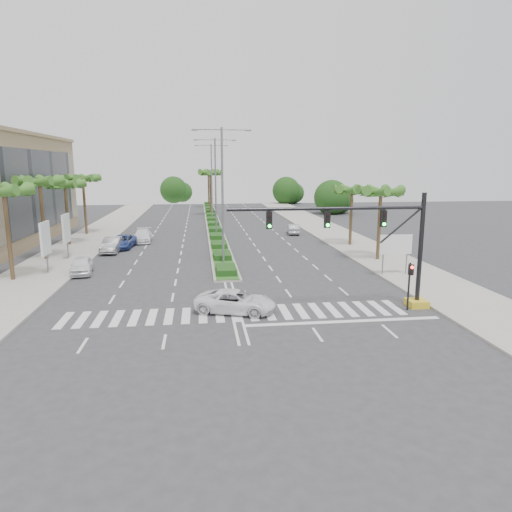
{
  "coord_description": "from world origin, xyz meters",
  "views": [
    {
      "loc": [
        -2.07,
        -26.29,
        8.84
      ],
      "look_at": [
        1.55,
        2.66,
        3.0
      ],
      "focal_mm": 32.0,
      "sensor_mm": 36.0,
      "label": 1
    }
  ],
  "objects": [
    {
      "name": "streetlight_far",
      "position": [
        0.0,
        46.0,
        6.81
      ],
      "size": [
        5.1,
        0.25,
        12.0
      ],
      "color": "slate",
      "rests_on": "ground"
    },
    {
      "name": "palm_median_b",
      "position": [
        0.0,
        70.0,
        7.17
      ],
      "size": [
        4.57,
        4.68,
        8.05
      ],
      "color": "brown",
      "rests_on": "ground"
    },
    {
      "name": "footpath_right",
      "position": [
        15.2,
        20.0,
        0.07
      ],
      "size": [
        6.0,
        120.0,
        0.15
      ],
      "primitive_type": "cube",
      "color": "gray",
      "rests_on": "ground"
    },
    {
      "name": "palm_left_far",
      "position": [
        -16.5,
        26.0,
        6.5
      ],
      "size": [
        4.57,
        4.68,
        7.35
      ],
      "color": "brown",
      "rests_on": "ground"
    },
    {
      "name": "palm_left_mid",
      "position": [
        -16.5,
        18.0,
        7.08
      ],
      "size": [
        4.57,
        4.68,
        7.95
      ],
      "color": "brown",
      "rests_on": "ground"
    },
    {
      "name": "palm_right_far",
      "position": [
        14.5,
        22.0,
        5.91
      ],
      "size": [
        4.57,
        4.68,
        6.75
      ],
      "color": "brown",
      "rests_on": "ground"
    },
    {
      "name": "billboard_far",
      "position": [
        -14.5,
        18.0,
        2.96
      ],
      "size": [
        0.18,
        2.1,
        4.35
      ],
      "color": "slate",
      "rests_on": "ground"
    },
    {
      "name": "car_parked_a",
      "position": [
        -11.8,
        11.88,
        0.7
      ],
      "size": [
        2.2,
        4.29,
        1.4
      ],
      "primitive_type": "imported",
      "rotation": [
        0.0,
        0.0,
        0.14
      ],
      "color": "white",
      "rests_on": "ground"
    },
    {
      "name": "pedestrian_signal",
      "position": [
        10.6,
        -0.68,
        2.04
      ],
      "size": [
        0.28,
        0.36,
        3.0
      ],
      "color": "black",
      "rests_on": "ground"
    },
    {
      "name": "ground",
      "position": [
        0.0,
        0.0,
        0.0
      ],
      "size": [
        160.0,
        160.0,
        0.0
      ],
      "primitive_type": "plane",
      "color": "#333335",
      "rests_on": "ground"
    },
    {
      "name": "billboard_near",
      "position": [
        -14.5,
        12.0,
        2.96
      ],
      "size": [
        0.18,
        2.1,
        4.35
      ],
      "color": "slate",
      "rests_on": "ground"
    },
    {
      "name": "car_parked_b",
      "position": [
        -11.04,
        21.35,
        0.77
      ],
      "size": [
        1.84,
        4.72,
        1.53
      ],
      "primitive_type": "imported",
      "rotation": [
        0.0,
        0.0,
        -0.05
      ],
      "color": "#A1A1A5",
      "rests_on": "ground"
    },
    {
      "name": "car_parked_c",
      "position": [
        -10.39,
        23.64,
        0.69
      ],
      "size": [
        2.8,
        5.2,
        1.39
      ],
      "primitive_type": "imported",
      "rotation": [
        0.0,
        0.0,
        -0.1
      ],
      "color": "navy",
      "rests_on": "ground"
    },
    {
      "name": "car_right",
      "position": [
        10.05,
        31.52,
        0.65
      ],
      "size": [
        1.86,
        4.07,
        1.29
      ],
      "primitive_type": "imported",
      "rotation": [
        0.0,
        0.0,
        3.01
      ],
      "color": "#B0B0B5",
      "rests_on": "ground"
    },
    {
      "name": "direction_sign",
      "position": [
        13.5,
        7.99,
        2.45
      ],
      "size": [
        2.7,
        0.11,
        3.4
      ],
      "color": "slate",
      "rests_on": "ground"
    },
    {
      "name": "streetlight_near",
      "position": [
        0.0,
        14.0,
        6.81
      ],
      "size": [
        5.1,
        0.25,
        12.0
      ],
      "color": "slate",
      "rests_on": "ground"
    },
    {
      "name": "median_grass",
      "position": [
        0.0,
        45.0,
        0.22
      ],
      "size": [
        1.8,
        75.0,
        0.04
      ],
      "primitive_type": "cube",
      "color": "#255D20",
      "rests_on": "median"
    },
    {
      "name": "palm_median_a",
      "position": [
        0.0,
        55.0,
        7.17
      ],
      "size": [
        4.57,
        4.68,
        8.05
      ],
      "color": "brown",
      "rests_on": "ground"
    },
    {
      "name": "signal_gantry",
      "position": [
        9.27,
        -0.0,
        3.46
      ],
      "size": [
        12.6,
        1.2,
        7.2
      ],
      "color": "gold",
      "rests_on": "ground"
    },
    {
      "name": "palm_left_end",
      "position": [
        -16.5,
        34.0,
        6.88
      ],
      "size": [
        4.57,
        4.68,
        7.75
      ],
      "color": "brown",
      "rests_on": "ground"
    },
    {
      "name": "palm_left_near",
      "position": [
        -16.5,
        10.0,
        6.69
      ],
      "size": [
        4.57,
        4.68,
        7.55
      ],
      "color": "brown",
      "rests_on": "ground"
    },
    {
      "name": "car_crossing",
      "position": [
        -0.0,
        0.31,
        0.68
      ],
      "size": [
        5.36,
        3.72,
        1.36
      ],
      "primitive_type": "imported",
      "rotation": [
        0.0,
        0.0,
        1.24
      ],
      "color": "white",
      "rests_on": "ground"
    },
    {
      "name": "streetlight_mid",
      "position": [
        0.0,
        30.0,
        6.81
      ],
      "size": [
        5.1,
        0.25,
        12.0
      ],
      "color": "slate",
      "rests_on": "ground"
    },
    {
      "name": "car_parked_d",
      "position": [
        -8.68,
        27.5,
        0.73
      ],
      "size": [
        2.21,
        5.07,
        1.45
      ],
      "primitive_type": "imported",
      "rotation": [
        0.0,
        0.0,
        0.03
      ],
      "color": "white",
      "rests_on": "ground"
    },
    {
      "name": "footpath_left",
      "position": [
        -15.2,
        20.0,
        0.07
      ],
      "size": [
        6.0,
        120.0,
        0.15
      ],
      "primitive_type": "cube",
      "color": "gray",
      "rests_on": "ground"
    },
    {
      "name": "palm_right_near",
      "position": [
        14.5,
        14.0,
        6.2
      ],
      "size": [
        4.57,
        4.68,
        7.05
      ],
      "color": "brown",
      "rests_on": "ground"
    },
    {
      "name": "median",
      "position": [
        0.0,
        45.0,
        0.1
      ],
      "size": [
        2.2,
        75.0,
        0.2
      ],
      "primitive_type": "cube",
      "color": "gray",
      "rests_on": "ground"
    }
  ]
}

